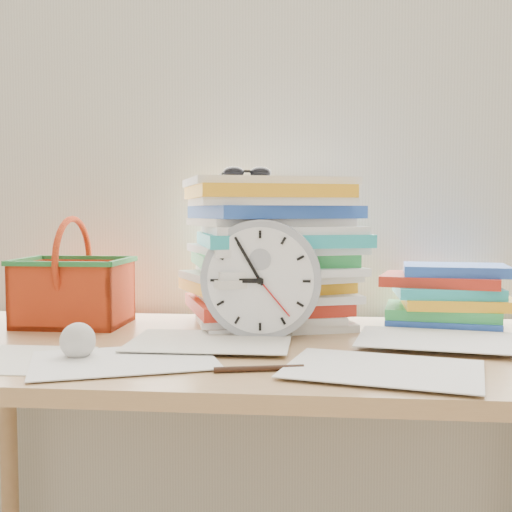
# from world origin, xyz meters

# --- Properties ---
(curtain) EXTENTS (2.40, 0.01, 2.50)m
(curtain) POSITION_xyz_m (0.00, 1.98, 1.30)
(curtain) COLOR beige
(curtain) RESTS_ON room_shell
(desk) EXTENTS (1.40, 0.70, 0.75)m
(desk) POSITION_xyz_m (0.00, 1.60, 0.68)
(desk) COLOR #AF8352
(desk) RESTS_ON ground
(paper_stack) EXTENTS (0.46, 0.43, 0.34)m
(paper_stack) POSITION_xyz_m (0.04, 1.82, 0.92)
(paper_stack) COLOR white
(paper_stack) RESTS_ON desk
(clock) EXTENTS (0.25, 0.05, 0.25)m
(clock) POSITION_xyz_m (0.03, 1.66, 0.87)
(clock) COLOR #9EA2AB
(clock) RESTS_ON desk
(sunglasses) EXTENTS (0.15, 0.13, 0.03)m
(sunglasses) POSITION_xyz_m (-0.02, 1.82, 1.10)
(sunglasses) COLOR black
(sunglasses) RESTS_ON paper_stack
(book_stack) EXTENTS (0.30, 0.25, 0.14)m
(book_stack) POSITION_xyz_m (0.44, 1.83, 0.82)
(book_stack) COLOR white
(book_stack) RESTS_ON desk
(basket) EXTENTS (0.25, 0.19, 0.25)m
(basket) POSITION_xyz_m (-0.42, 1.77, 0.87)
(basket) COLOR red
(basket) RESTS_ON desk
(crumpled_ball) EXTENTS (0.06, 0.06, 0.06)m
(crumpled_ball) POSITION_xyz_m (-0.28, 1.44, 0.78)
(crumpled_ball) COLOR silver
(crumpled_ball) RESTS_ON desk
(pen) EXTENTS (0.15, 0.04, 0.01)m
(pen) POSITION_xyz_m (0.05, 1.38, 0.75)
(pen) COLOR black
(pen) RESTS_ON desk
(scattered_papers) EXTENTS (1.26, 0.42, 0.02)m
(scattered_papers) POSITION_xyz_m (0.00, 1.60, 0.76)
(scattered_papers) COLOR white
(scattered_papers) RESTS_ON desk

